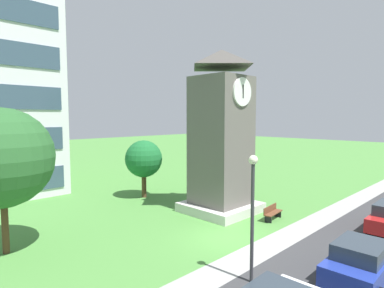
# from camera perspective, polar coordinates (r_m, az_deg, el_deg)

# --- Properties ---
(ground_plane) EXTENTS (160.00, 160.00, 0.00)m
(ground_plane) POSITION_cam_1_polar(r_m,az_deg,el_deg) (18.06, 6.05, -16.32)
(ground_plane) COLOR #4C893D
(street_asphalt) EXTENTS (120.00, 7.20, 0.01)m
(street_asphalt) POSITION_cam_1_polar(r_m,az_deg,el_deg) (15.17, 27.33, -21.10)
(street_asphalt) COLOR #38383A
(street_asphalt) RESTS_ON ground
(kerb_strip) EXTENTS (120.00, 1.60, 0.01)m
(kerb_strip) POSITION_cam_1_polar(r_m,az_deg,el_deg) (16.86, 12.20, -17.97)
(kerb_strip) COLOR #9E9E99
(kerb_strip) RESTS_ON ground
(clock_tower) EXTENTS (4.48, 4.48, 10.99)m
(clock_tower) POSITION_cam_1_polar(r_m,az_deg,el_deg) (21.83, 5.21, 0.66)
(clock_tower) COLOR #605B56
(clock_tower) RESTS_ON ground
(park_bench) EXTENTS (1.84, 0.69, 0.88)m
(park_bench) POSITION_cam_1_polar(r_m,az_deg,el_deg) (21.38, 14.12, -11.76)
(park_bench) COLOR brown
(park_bench) RESTS_ON ground
(street_lamp) EXTENTS (0.36, 0.36, 5.05)m
(street_lamp) POSITION_cam_1_polar(r_m,az_deg,el_deg) (12.79, 10.74, -10.25)
(street_lamp) COLOR #333338
(street_lamp) RESTS_ON ground
(tree_by_building) EXTENTS (2.99, 2.99, 4.65)m
(tree_by_building) POSITION_cam_1_polar(r_m,az_deg,el_deg) (26.12, -8.61, -2.67)
(tree_by_building) COLOR #513823
(tree_by_building) RESTS_ON ground
(tree_near_tower) EXTENTS (4.72, 4.72, 6.97)m
(tree_near_tower) POSITION_cam_1_polar(r_m,az_deg,el_deg) (17.41, -30.82, -2.14)
(tree_near_tower) COLOR #513823
(tree_near_tower) RESTS_ON ground
(parked_car_blue) EXTENTS (4.20, 2.12, 1.69)m
(parked_car_blue) POSITION_cam_1_polar(r_m,az_deg,el_deg) (14.88, 27.96, -18.04)
(parked_car_blue) COLOR #23389E
(parked_car_blue) RESTS_ON ground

